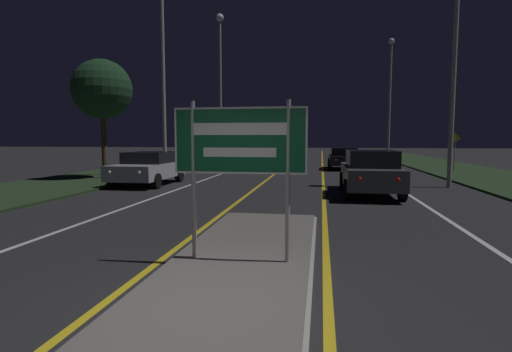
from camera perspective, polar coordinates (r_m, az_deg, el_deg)
name	(u,v)px	position (r m, az deg, el deg)	size (l,w,h in m)	color
ground_plane	(209,314)	(4.70, -6.68, -18.99)	(160.00, 160.00, 0.00)	#232326
median_island	(240,263)	(6.23, -2.28, -12.33)	(2.23, 7.61, 0.10)	#999993
verge_left	(152,168)	(26.45, -14.60, 1.09)	(5.00, 100.00, 0.08)	#23381E
verge_right	(470,172)	(25.57, 28.21, 0.49)	(5.00, 100.00, 0.08)	#23381E
centre_line_yellow_left	(286,165)	(29.28, 4.37, 1.58)	(0.12, 70.00, 0.01)	gold
centre_line_yellow_right	(323,165)	(29.18, 9.48, 1.51)	(0.12, 70.00, 0.01)	gold
lane_line_white_left	(248,165)	(29.67, -1.21, 1.64)	(0.12, 70.00, 0.01)	silver
lane_line_white_right	(364,166)	(29.33, 15.15, 1.42)	(0.12, 70.00, 0.01)	silver
edge_line_white_left	(209,164)	(30.36, -6.79, 1.69)	(0.10, 70.00, 0.01)	silver
edge_line_white_right	(408,166)	(29.79, 20.90, 1.31)	(0.10, 70.00, 0.01)	silver
highway_sign	(240,148)	(5.94, -2.35, 4.00)	(2.00, 0.07, 2.40)	#9E9E99
streetlight_left_near	(163,44)	(21.12, -13.20, 17.86)	(0.51, 0.51, 10.53)	#9E9E99
streetlight_left_far	(220,67)	(30.68, -5.13, 15.22)	(0.57, 0.57, 11.03)	#9E9E99
streetlight_right_near	(457,12)	(18.12, 26.74, 20.24)	(0.62, 0.62, 9.75)	#9E9E99
streetlight_right_far	(390,89)	(33.97, 18.60, 11.71)	(0.46, 0.46, 9.75)	#9E9E99
car_receding_0	(370,172)	(14.27, 15.98, 0.60)	(1.89, 4.46, 1.54)	#4C514C
car_receding_1	(343,158)	(25.75, 12.39, 2.56)	(1.90, 4.23, 1.36)	black
car_approaching_0	(149,167)	(17.41, -15.10, 1.19)	(2.04, 4.14, 1.37)	#B7B7BC
car_approaching_1	(212,156)	(27.19, -6.27, 2.91)	(1.93, 4.14, 1.46)	navy
car_approaching_2	(277,152)	(34.52, 3.05, 3.38)	(1.86, 4.71, 1.41)	black
warning_sign	(455,148)	(25.81, 26.51, 3.64)	(0.60, 0.06, 2.19)	#9E9E99
roadside_palm_left	(102,90)	(20.20, -21.13, 11.43)	(2.74, 2.74, 5.50)	#4C3823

